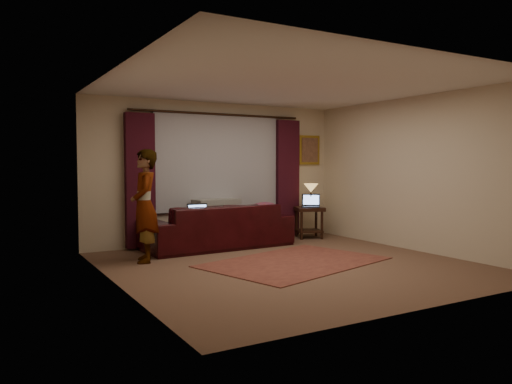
% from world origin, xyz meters
% --- Properties ---
extents(floor, '(5.00, 5.00, 0.01)m').
position_xyz_m(floor, '(0.00, 0.00, -0.01)').
color(floor, brown).
rests_on(floor, ground).
extents(ceiling, '(5.00, 5.00, 0.02)m').
position_xyz_m(ceiling, '(0.00, 0.00, 2.60)').
color(ceiling, silver).
rests_on(ceiling, ground).
extents(wall_back, '(5.00, 0.02, 2.60)m').
position_xyz_m(wall_back, '(0.00, 2.50, 1.30)').
color(wall_back, beige).
rests_on(wall_back, ground).
extents(wall_front, '(5.00, 0.02, 2.60)m').
position_xyz_m(wall_front, '(0.00, -2.50, 1.30)').
color(wall_front, beige).
rests_on(wall_front, ground).
extents(wall_left, '(0.02, 5.00, 2.60)m').
position_xyz_m(wall_left, '(-2.50, 0.00, 1.30)').
color(wall_left, beige).
rests_on(wall_left, ground).
extents(wall_right, '(0.02, 5.00, 2.60)m').
position_xyz_m(wall_right, '(2.50, 0.00, 1.30)').
color(wall_right, beige).
rests_on(wall_right, ground).
extents(sheer_curtain, '(2.50, 0.05, 1.80)m').
position_xyz_m(sheer_curtain, '(0.00, 2.44, 1.50)').
color(sheer_curtain, '#9C9DA5').
rests_on(sheer_curtain, wall_back).
extents(drape_left, '(0.50, 0.14, 2.30)m').
position_xyz_m(drape_left, '(-1.50, 2.39, 1.18)').
color(drape_left, '#340C17').
rests_on(drape_left, floor).
extents(drape_right, '(0.50, 0.14, 2.30)m').
position_xyz_m(drape_right, '(1.50, 2.39, 1.18)').
color(drape_right, '#340C17').
rests_on(drape_right, floor).
extents(curtain_rod, '(0.04, 0.04, 3.40)m').
position_xyz_m(curtain_rod, '(0.00, 2.39, 2.38)').
color(curtain_rod, black).
rests_on(curtain_rod, wall_back).
extents(picture_frame, '(0.50, 0.04, 0.60)m').
position_xyz_m(picture_frame, '(2.10, 2.47, 1.75)').
color(picture_frame, '#B4902B').
rests_on(picture_frame, wall_back).
extents(sofa, '(2.66, 1.25, 1.06)m').
position_xyz_m(sofa, '(-0.27, 1.90, 0.53)').
color(sofa, black).
rests_on(sofa, floor).
extents(throw_blanket, '(0.91, 0.47, 0.10)m').
position_xyz_m(throw_blanket, '(-0.14, 2.23, 1.06)').
color(throw_blanket, gray).
rests_on(throw_blanket, sofa).
extents(clothing_pile, '(0.68, 0.60, 0.24)m').
position_xyz_m(clothing_pile, '(0.59, 1.75, 0.65)').
color(clothing_pile, brown).
rests_on(clothing_pile, sofa).
extents(laptop_sofa, '(0.37, 0.40, 0.26)m').
position_xyz_m(laptop_sofa, '(-0.69, 1.68, 0.66)').
color(laptop_sofa, black).
rests_on(laptop_sofa, sofa).
extents(area_rug, '(3.00, 2.40, 0.01)m').
position_xyz_m(area_rug, '(0.15, 0.12, 0.01)').
color(area_rug, brown).
rests_on(area_rug, floor).
extents(end_table, '(0.68, 0.68, 0.61)m').
position_xyz_m(end_table, '(1.78, 2.02, 0.31)').
color(end_table, black).
rests_on(end_table, floor).
extents(tiffany_lamp, '(0.39, 0.39, 0.46)m').
position_xyz_m(tiffany_lamp, '(1.87, 2.09, 0.84)').
color(tiffany_lamp, olive).
rests_on(tiffany_lamp, end_table).
extents(laptop_table, '(0.52, 0.52, 0.26)m').
position_xyz_m(laptop_table, '(1.78, 1.97, 0.74)').
color(laptop_table, black).
rests_on(laptop_table, end_table).
extents(person, '(0.60, 0.60, 1.69)m').
position_xyz_m(person, '(-1.77, 1.28, 0.84)').
color(person, gray).
rests_on(person, floor).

